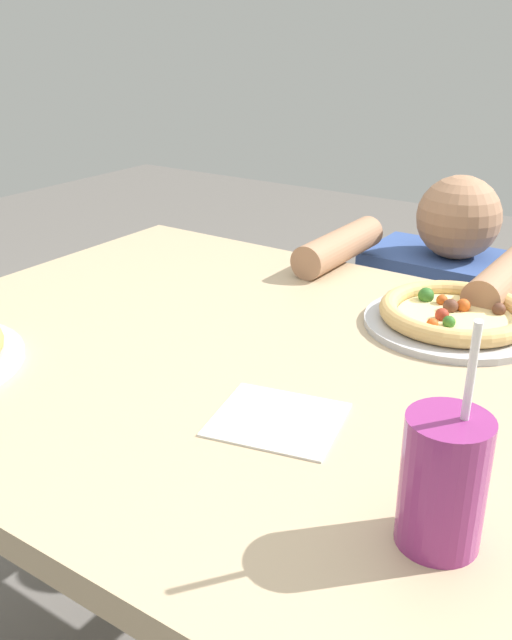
% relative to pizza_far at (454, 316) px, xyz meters
% --- Properties ---
extents(dining_table, '(1.33, 0.96, 0.75)m').
position_rel_pizza_far_xyz_m(dining_table, '(-0.17, -0.28, -0.12)').
color(dining_table, tan).
rests_on(dining_table, ground).
extents(pizza_far, '(0.30, 0.30, 0.04)m').
position_rel_pizza_far_xyz_m(pizza_far, '(0.00, 0.00, 0.00)').
color(pizza_far, '#B7B7BC').
rests_on(pizza_far, dining_table).
extents(drink_cup_colored, '(0.08, 0.08, 0.25)m').
position_rel_pizza_far_xyz_m(drink_cup_colored, '(0.17, -0.52, 0.05)').
color(drink_cup_colored, '#8C2D72').
rests_on(drink_cup_colored, dining_table).
extents(paper_napkin, '(0.19, 0.18, 0.00)m').
position_rel_pizza_far_xyz_m(paper_napkin, '(-0.08, -0.42, -0.02)').
color(paper_napkin, white).
rests_on(paper_napkin, dining_table).
extents(diner_seated, '(0.42, 0.52, 0.92)m').
position_rel_pizza_far_xyz_m(diner_seated, '(-0.15, 0.42, -0.36)').
color(diner_seated, '#333847').
rests_on(diner_seated, ground).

